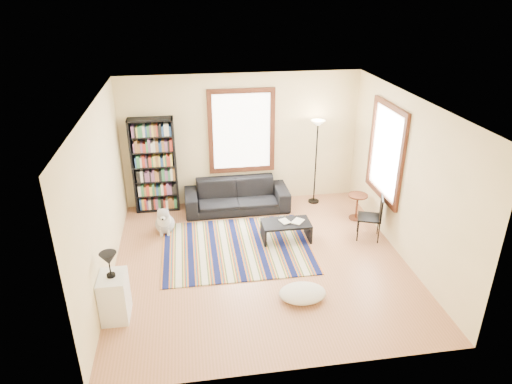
{
  "coord_description": "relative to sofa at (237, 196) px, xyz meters",
  "views": [
    {
      "loc": [
        -1.11,
        -6.65,
        4.44
      ],
      "look_at": [
        0.0,
        0.5,
        1.1
      ],
      "focal_mm": 32.0,
      "sensor_mm": 36.0,
      "label": 1
    }
  ],
  "objects": [
    {
      "name": "rug",
      "position": [
        -0.19,
        -1.56,
        -0.31
      ],
      "size": [
        2.68,
        2.15,
        0.02
      ],
      "primitive_type": "cube",
      "color": "#0D1344",
      "rests_on": "floor"
    },
    {
      "name": "floor_lamp",
      "position": [
        1.72,
        0.1,
        0.61
      ],
      "size": [
        0.31,
        0.31,
        1.86
      ],
      "primitive_type": null,
      "rotation": [
        0.0,
        0.0,
        -0.03
      ],
      "color": "black",
      "rests_on": "floor"
    },
    {
      "name": "sofa",
      "position": [
        0.0,
        0.0,
        0.0
      ],
      "size": [
        0.87,
        2.19,
        0.64
      ],
      "primitive_type": "imported",
      "rotation": [
        0.0,
        0.0,
        0.01
      ],
      "color": "black",
      "rests_on": "floor"
    },
    {
      "name": "window_back",
      "position": [
        0.17,
        0.42,
        1.28
      ],
      "size": [
        1.2,
        0.06,
        1.6
      ],
      "primitive_type": "cube",
      "color": "white",
      "rests_on": "wall_back"
    },
    {
      "name": "wall_right",
      "position": [
        2.72,
        -2.05,
        1.08
      ],
      "size": [
        0.1,
        5.0,
        2.8
      ],
      "primitive_type": "cube",
      "color": "#FFE3AB",
      "rests_on": "floor"
    },
    {
      "name": "wall_back",
      "position": [
        0.17,
        0.5,
        1.08
      ],
      "size": [
        5.0,
        0.1,
        2.8
      ],
      "primitive_type": "cube",
      "color": "#FFE3AB",
      "rests_on": "floor"
    },
    {
      "name": "wall_front",
      "position": [
        0.17,
        -4.6,
        1.08
      ],
      "size": [
        5.0,
        0.1,
        2.8
      ],
      "primitive_type": "cube",
      "color": "#FFE3AB",
      "rests_on": "floor"
    },
    {
      "name": "window_right",
      "position": [
        2.64,
        -1.25,
        1.28
      ],
      "size": [
        0.06,
        1.2,
        1.6
      ],
      "primitive_type": "cube",
      "color": "white",
      "rests_on": "wall_right"
    },
    {
      "name": "floor",
      "position": [
        0.17,
        -2.05,
        -0.37
      ],
      "size": [
        5.0,
        5.0,
        0.1
      ],
      "primitive_type": "cube",
      "color": "#B87654",
      "rests_on": "ground"
    },
    {
      "name": "bookshelf",
      "position": [
        -1.67,
        0.27,
        0.68
      ],
      "size": [
        0.9,
        0.3,
        2.0
      ],
      "primitive_type": "cube",
      "color": "black",
      "rests_on": "floor"
    },
    {
      "name": "ceiling",
      "position": [
        0.17,
        -2.05,
        2.53
      ],
      "size": [
        5.0,
        5.0,
        0.1
      ],
      "primitive_type": "cube",
      "color": "white",
      "rests_on": "floor"
    },
    {
      "name": "wall_left",
      "position": [
        -2.38,
        -2.05,
        1.08
      ],
      "size": [
        0.1,
        5.0,
        2.8
      ],
      "primitive_type": "cube",
      "color": "#FFE3AB",
      "rests_on": "floor"
    },
    {
      "name": "book_b",
      "position": [
        0.92,
        -1.34,
        0.05
      ],
      "size": [
        0.3,
        0.3,
        0.02
      ],
      "primitive_type": "imported",
      "rotation": [
        0.0,
        0.0,
        -0.7
      ],
      "color": "beige",
      "rests_on": "coffee_table"
    },
    {
      "name": "side_table",
      "position": [
        2.37,
        -0.8,
        -0.05
      ],
      "size": [
        0.45,
        0.45,
        0.54
      ],
      "primitive_type": "cylinder",
      "rotation": [
        0.0,
        0.0,
        -0.15
      ],
      "color": "#4E2213",
      "rests_on": "floor"
    },
    {
      "name": "dog",
      "position": [
        -1.49,
        -0.76,
        -0.02
      ],
      "size": [
        0.43,
        0.6,
        0.59
      ],
      "primitive_type": null,
      "rotation": [
        0.0,
        0.0,
        -0.02
      ],
      "color": "beige",
      "rests_on": "floor"
    },
    {
      "name": "folding_chair",
      "position": [
        2.32,
        -1.56,
        0.11
      ],
      "size": [
        0.54,
        0.52,
        0.86
      ],
      "primitive_type": "cube",
      "rotation": [
        0.0,
        0.0,
        -0.37
      ],
      "color": "black",
      "rests_on": "floor"
    },
    {
      "name": "coffee_table",
      "position": [
        0.77,
        -1.39,
        -0.14
      ],
      "size": [
        0.95,
        0.59,
        0.36
      ],
      "primitive_type": "cube",
      "rotation": [
        0.0,
        0.0,
        0.1
      ],
      "color": "black",
      "rests_on": "floor"
    },
    {
      "name": "table_lamp",
      "position": [
        -2.13,
        -3.17,
        0.57
      ],
      "size": [
        0.25,
        0.25,
        0.38
      ],
      "primitive_type": null,
      "rotation": [
        0.0,
        0.0,
        -0.05
      ],
      "color": "black",
      "rests_on": "white_cabinet"
    },
    {
      "name": "book_a",
      "position": [
        0.67,
        -1.39,
        0.05
      ],
      "size": [
        0.26,
        0.22,
        0.02
      ],
      "primitive_type": "imported",
      "rotation": [
        0.0,
        0.0,
        0.35
      ],
      "color": "beige",
      "rests_on": "coffee_table"
    },
    {
      "name": "white_cabinet",
      "position": [
        -2.13,
        -3.17,
        0.03
      ],
      "size": [
        0.38,
        0.5,
        0.7
      ],
      "primitive_type": "cube",
      "rotation": [
        0.0,
        0.0,
        -0.01
      ],
      "color": "white",
      "rests_on": "floor"
    },
    {
      "name": "floor_cushion",
      "position": [
        0.65,
        -3.17,
        -0.23
      ],
      "size": [
        0.88,
        0.76,
        0.18
      ],
      "primitive_type": "ellipsoid",
      "rotation": [
        0.0,
        0.0,
        0.34
      ],
      "color": "beige",
      "rests_on": "floor"
    }
  ]
}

